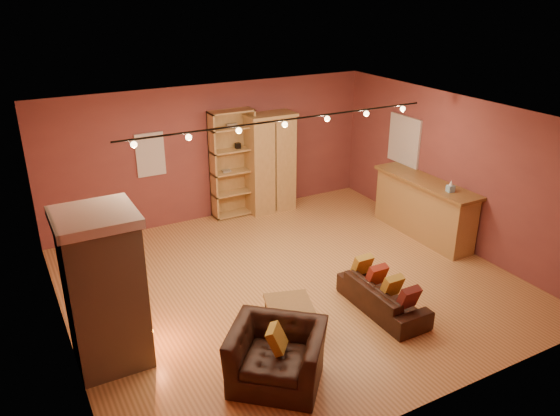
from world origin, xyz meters
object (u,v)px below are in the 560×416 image
fireplace (105,289)px  bookcase (232,163)px  loveseat (383,291)px  armchair (277,347)px  coffee_table (289,307)px  armoire (270,163)px  bar_counter (424,208)px

fireplace → bookcase: (3.41, 3.73, 0.10)m
fireplace → loveseat: (3.87, -0.79, -0.73)m
bookcase → armchair: (-1.70, -5.15, -0.65)m
loveseat → coffee_table: loveseat is taller
loveseat → armchair: armchair is taller
armchair → armoire: bearing=104.2°
armchair → coffee_table: 1.05m
bookcase → loveseat: (0.47, -4.52, -0.82)m
bookcase → armchair: 5.46m
bar_counter → coffee_table: size_ratio=3.03×
bookcase → coffee_table: (-1.06, -4.32, -0.75)m
loveseat → armchair: size_ratio=1.18×
bar_counter → bookcase: bearing=135.8°
bookcase → bar_counter: 3.99m
bookcase → bar_counter: (2.84, -2.75, -0.57)m
armoire → coffee_table: bearing=-114.3°
fireplace → bookcase: 5.05m
fireplace → bar_counter: 6.34m
fireplace → loveseat: bearing=-11.5°
fireplace → coffee_table: size_ratio=2.68×
bookcase → fireplace: bearing=-132.4°
bookcase → coffee_table: 4.51m
fireplace → armoire: armoire is taller
fireplace → coffee_table: 2.50m
coffee_table → bar_counter: bearing=21.9°
fireplace → bookcase: bookcase is taller
armoire → armchair: armoire is taller
fireplace → armchair: 2.29m
bar_counter → armchair: (-4.54, -2.39, -0.08)m
bookcase → bar_counter: size_ratio=0.95×
armoire → bar_counter: armoire is taller
bookcase → armoire: (0.82, -0.15, -0.08)m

